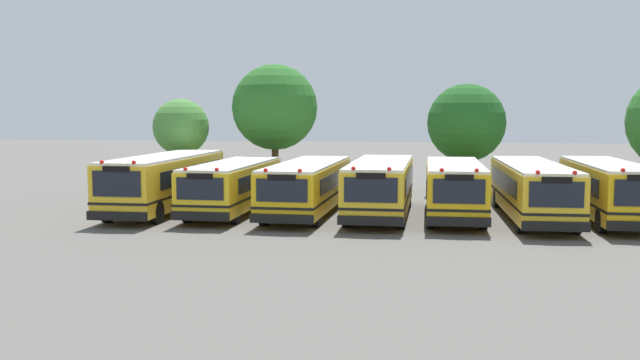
{
  "coord_description": "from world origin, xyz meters",
  "views": [
    {
      "loc": [
        2.37,
        -31.73,
        4.72
      ],
      "look_at": [
        -2.7,
        0.0,
        1.6
      ],
      "focal_mm": 39.2,
      "sensor_mm": 36.0,
      "label": 1
    }
  ],
  "objects_px": {
    "school_bus_0": "(166,180)",
    "tree_1": "(274,108)",
    "school_bus_5": "(532,188)",
    "school_bus_6": "(608,189)",
    "school_bus_2": "(308,185)",
    "school_bus_3": "(381,186)",
    "school_bus_4": "(454,187)",
    "tree_0": "(179,128)",
    "tree_2": "(468,123)",
    "school_bus_1": "(233,185)"
  },
  "relations": [
    {
      "from": "school_bus_2",
      "to": "tree_1",
      "type": "height_order",
      "value": "tree_1"
    },
    {
      "from": "tree_1",
      "to": "tree_0",
      "type": "bearing_deg",
      "value": -170.01
    },
    {
      "from": "school_bus_6",
      "to": "tree_0",
      "type": "bearing_deg",
      "value": -17.68
    },
    {
      "from": "school_bus_4",
      "to": "school_bus_5",
      "type": "relative_size",
      "value": 0.85
    },
    {
      "from": "school_bus_3",
      "to": "school_bus_4",
      "type": "distance_m",
      "value": 3.3
    },
    {
      "from": "school_bus_6",
      "to": "tree_1",
      "type": "relative_size",
      "value": 1.31
    },
    {
      "from": "school_bus_3",
      "to": "tree_2",
      "type": "relative_size",
      "value": 1.6
    },
    {
      "from": "tree_0",
      "to": "tree_1",
      "type": "relative_size",
      "value": 0.73
    },
    {
      "from": "school_bus_0",
      "to": "school_bus_5",
      "type": "bearing_deg",
      "value": -179.47
    },
    {
      "from": "school_bus_0",
      "to": "school_bus_6",
      "type": "distance_m",
      "value": 20.2
    },
    {
      "from": "school_bus_5",
      "to": "tree_1",
      "type": "height_order",
      "value": "tree_1"
    },
    {
      "from": "tree_0",
      "to": "tree_2",
      "type": "bearing_deg",
      "value": 7.14
    },
    {
      "from": "school_bus_6",
      "to": "tree_2",
      "type": "relative_size",
      "value": 1.55
    },
    {
      "from": "school_bus_0",
      "to": "school_bus_4",
      "type": "xyz_separation_m",
      "value": [
        13.61,
        0.01,
        -0.11
      ]
    },
    {
      "from": "school_bus_4",
      "to": "tree_1",
      "type": "bearing_deg",
      "value": -38.49
    },
    {
      "from": "school_bus_2",
      "to": "school_bus_6",
      "type": "relative_size",
      "value": 1.08
    },
    {
      "from": "school_bus_1",
      "to": "tree_1",
      "type": "distance_m",
      "value": 8.88
    },
    {
      "from": "school_bus_1",
      "to": "school_bus_6",
      "type": "distance_m",
      "value": 16.8
    },
    {
      "from": "school_bus_0",
      "to": "tree_1",
      "type": "xyz_separation_m",
      "value": [
        3.52,
        7.9,
        3.51
      ]
    },
    {
      "from": "school_bus_0",
      "to": "tree_2",
      "type": "relative_size",
      "value": 1.71
    },
    {
      "from": "school_bus_4",
      "to": "school_bus_1",
      "type": "bearing_deg",
      "value": 0.68
    },
    {
      "from": "tree_0",
      "to": "tree_1",
      "type": "height_order",
      "value": "tree_1"
    },
    {
      "from": "school_bus_4",
      "to": "tree_2",
      "type": "distance_m",
      "value": 9.46
    },
    {
      "from": "school_bus_0",
      "to": "tree_1",
      "type": "distance_m",
      "value": 9.33
    },
    {
      "from": "school_bus_0",
      "to": "school_bus_3",
      "type": "height_order",
      "value": "school_bus_0"
    },
    {
      "from": "school_bus_0",
      "to": "school_bus_1",
      "type": "distance_m",
      "value": 3.42
    },
    {
      "from": "school_bus_1",
      "to": "tree_2",
      "type": "height_order",
      "value": "tree_2"
    },
    {
      "from": "school_bus_0",
      "to": "school_bus_5",
      "type": "height_order",
      "value": "school_bus_0"
    },
    {
      "from": "school_bus_0",
      "to": "tree_1",
      "type": "relative_size",
      "value": 1.45
    },
    {
      "from": "school_bus_2",
      "to": "tree_0",
      "type": "bearing_deg",
      "value": -36.23
    },
    {
      "from": "school_bus_0",
      "to": "school_bus_3",
      "type": "xyz_separation_m",
      "value": [
        10.31,
        0.04,
        -0.08
      ]
    },
    {
      "from": "school_bus_1",
      "to": "tree_1",
      "type": "xyz_separation_m",
      "value": [
        0.12,
        8.09,
        3.66
      ]
    },
    {
      "from": "school_bus_6",
      "to": "tree_1",
      "type": "height_order",
      "value": "tree_1"
    },
    {
      "from": "school_bus_0",
      "to": "tree_1",
      "type": "height_order",
      "value": "tree_1"
    },
    {
      "from": "school_bus_5",
      "to": "tree_1",
      "type": "relative_size",
      "value": 1.48
    },
    {
      "from": "tree_1",
      "to": "tree_2",
      "type": "relative_size",
      "value": 1.18
    },
    {
      "from": "school_bus_0",
      "to": "school_bus_5",
      "type": "distance_m",
      "value": 17.0
    },
    {
      "from": "school_bus_2",
      "to": "school_bus_5",
      "type": "xyz_separation_m",
      "value": [
        10.11,
        0.01,
        0.04
      ]
    },
    {
      "from": "tree_0",
      "to": "school_bus_2",
      "type": "bearing_deg",
      "value": -37.57
    },
    {
      "from": "school_bus_2",
      "to": "school_bus_3",
      "type": "distance_m",
      "value": 3.42
    },
    {
      "from": "school_bus_1",
      "to": "tree_0",
      "type": "distance_m",
      "value": 9.22
    },
    {
      "from": "school_bus_1",
      "to": "school_bus_5",
      "type": "relative_size",
      "value": 0.85
    },
    {
      "from": "school_bus_0",
      "to": "school_bus_3",
      "type": "bearing_deg",
      "value": -179.94
    },
    {
      "from": "tree_0",
      "to": "tree_1",
      "type": "bearing_deg",
      "value": 9.99
    },
    {
      "from": "school_bus_4",
      "to": "school_bus_5",
      "type": "bearing_deg",
      "value": -177.0
    },
    {
      "from": "school_bus_4",
      "to": "school_bus_5",
      "type": "height_order",
      "value": "school_bus_5"
    },
    {
      "from": "school_bus_5",
      "to": "school_bus_6",
      "type": "bearing_deg",
      "value": 177.37
    },
    {
      "from": "school_bus_5",
      "to": "tree_2",
      "type": "height_order",
      "value": "tree_2"
    },
    {
      "from": "school_bus_6",
      "to": "school_bus_5",
      "type": "bearing_deg",
      "value": -1.7
    },
    {
      "from": "school_bus_0",
      "to": "tree_2",
      "type": "bearing_deg",
      "value": -148.49
    }
  ]
}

